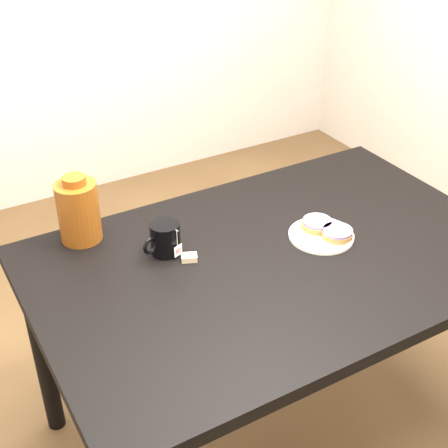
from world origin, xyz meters
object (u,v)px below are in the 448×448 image
at_px(teabag_pouch, 189,258).
at_px(bagel_front, 337,233).
at_px(bagel_package, 78,211).
at_px(bagel_back, 317,224).
at_px(plate, 321,235).
at_px(mug, 165,238).
at_px(table, 275,278).

bearing_deg(teabag_pouch, bagel_front, -16.55).
xyz_separation_m(teabag_pouch, bagel_package, (-0.23, 0.26, 0.09)).
bearing_deg(teabag_pouch, bagel_back, -7.81).
bearing_deg(bagel_package, bagel_front, -30.70).
distance_m(plate, mug, 0.47).
bearing_deg(teabag_pouch, plate, -12.96).
distance_m(plate, bagel_back, 0.04).
height_order(plate, bagel_back, bagel_back).
relative_size(bagel_front, teabag_pouch, 2.76).
relative_size(bagel_back, bagel_package, 0.55).
relative_size(bagel_front, mug, 0.89).
bearing_deg(bagel_package, table, -38.72).
height_order(bagel_back, bagel_front, same).
relative_size(table, plate, 7.10).
relative_size(plate, bagel_front, 1.59).
distance_m(table, bagel_package, 0.62).
distance_m(plate, bagel_front, 0.05).
distance_m(plate, bagel_package, 0.73).
bearing_deg(bagel_back, mug, 164.48).
distance_m(table, mug, 0.35).
bearing_deg(table, bagel_back, 14.66).
distance_m(table, plate, 0.19).
xyz_separation_m(table, bagel_package, (-0.46, 0.37, 0.18)).
bearing_deg(bagel_package, plate, -29.49).
bearing_deg(mug, plate, -40.30).
distance_m(table, bagel_front, 0.23).
bearing_deg(mug, bagel_back, -35.76).
bearing_deg(mug, bagel_package, 113.52).
relative_size(table, mug, 10.07).
bearing_deg(teabag_pouch, table, -24.27).
height_order(bagel_front, teabag_pouch, bagel_front).
bearing_deg(plate, bagel_front, -49.31).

